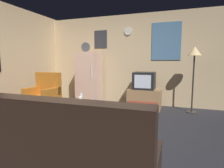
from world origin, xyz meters
TOP-DOWN VIEW (x-y plane):
  - ground_plane at (0.00, 0.00)m, footprint 12.00×12.00m
  - wall_with_art at (0.01, 2.45)m, footprint 5.20×0.12m
  - fridge at (-1.06, 1.98)m, footprint 0.60×0.62m
  - tv_stand at (0.57, 1.93)m, footprint 0.84×0.53m
  - crt_tv at (0.56, 1.93)m, footprint 0.54×0.51m
  - standing_lamp at (1.72, 1.93)m, footprint 0.32×0.32m
  - coffee_table at (-0.47, 0.28)m, footprint 0.72×0.72m
  - wine_glass at (-0.46, 0.42)m, footprint 0.05×0.05m
  - mug_ceramic_white at (-0.45, 0.36)m, footprint 0.08×0.08m
  - remote_control at (-0.36, 0.43)m, footprint 0.15×0.10m
  - armchair at (-1.74, 0.84)m, footprint 0.68×0.68m
  - couch at (0.37, -1.35)m, footprint 1.70×0.80m

SIDE VIEW (x-z plane):
  - ground_plane at x=0.00m, z-range 0.00..0.00m
  - coffee_table at x=-0.47m, z-range 0.00..0.45m
  - tv_stand at x=0.57m, z-range 0.00..0.52m
  - couch at x=0.37m, z-range -0.15..0.77m
  - armchair at x=-1.74m, z-range -0.14..0.82m
  - remote_control at x=-0.36m, z-range 0.45..0.47m
  - mug_ceramic_white at x=-0.45m, z-range 0.45..0.54m
  - wine_glass at x=-0.46m, z-range 0.45..0.60m
  - crt_tv at x=0.56m, z-range 0.52..0.96m
  - fridge at x=-1.06m, z-range -0.13..1.64m
  - wall_with_art at x=0.01m, z-range 0.01..2.57m
  - standing_lamp at x=1.72m, z-range 0.56..2.15m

